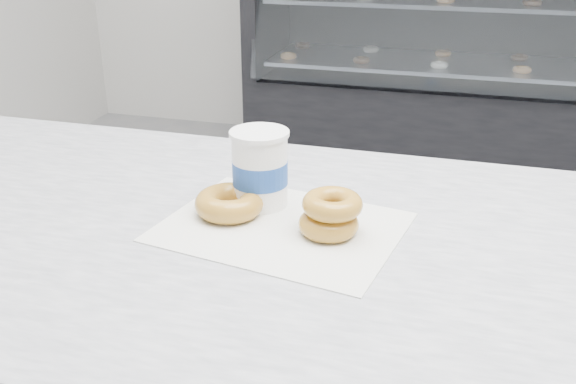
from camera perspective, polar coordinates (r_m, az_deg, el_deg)
name	(u,v)px	position (r m, az deg, el deg)	size (l,w,h in m)	color
display_case	(478,81)	(3.61, 16.53, 9.40)	(2.40, 0.74, 1.25)	black
wax_paper	(282,227)	(0.95, -0.58, -3.12)	(0.34, 0.26, 0.00)	silver
donut_single	(229,203)	(0.98, -5.24, -0.97)	(0.11, 0.11, 0.04)	#B98432
donut_stack	(330,214)	(0.92, 3.79, -1.96)	(0.12, 0.12, 0.06)	#B98432
coffee_cup	(260,168)	(0.99, -2.51, 2.14)	(0.09, 0.09, 0.12)	white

